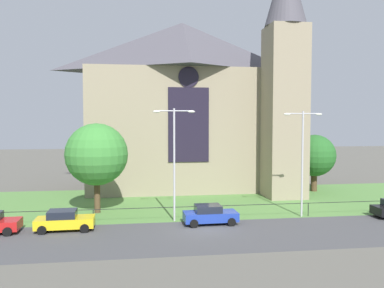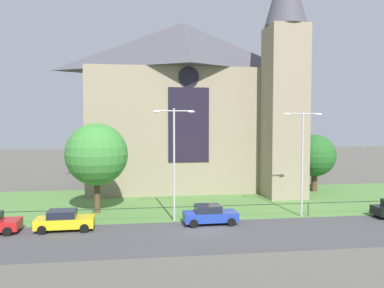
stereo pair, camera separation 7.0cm
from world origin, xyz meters
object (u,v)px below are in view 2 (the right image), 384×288
Objects in this scene: tree_left_near at (97,155)px; tree_right_far at (315,156)px; streetlamp_far at (302,151)px; parked_car_yellow at (64,220)px; parked_car_blue at (210,215)px; church_building at (189,103)px; streetlamp_near at (174,151)px.

tree_left_near reaches higher than tree_right_far.
streetlamp_far reaches higher than tree_left_near.
streetlamp_far is (-6.44, -11.31, 1.49)m from tree_right_far.
parked_car_yellow is at bearing -175.13° from streetlamp_far.
parked_car_blue is at bearing -139.09° from tree_right_far.
church_building is 19.71m from parked_car_blue.
streetlamp_near is at bearing -146.78° from tree_right_far.
tree_left_near is (-9.78, -12.11, -5.12)m from church_building.
tree_left_near is 1.86× the size of parked_car_blue.
tree_right_far is at bearing 60.33° from streetlamp_far.
parked_car_blue is at bearing -29.27° from tree_left_near.
tree_left_near is at bearing -162.45° from tree_right_far.
tree_left_near is 0.87× the size of streetlamp_near.
church_building reaches higher than tree_left_near.
streetlamp_far is 19.81m from parked_car_yellow.
tree_left_near is 1.21× the size of tree_right_far.
streetlamp_far is (10.83, 0.00, -0.10)m from streetlamp_near.
parked_car_yellow is at bearing -168.90° from streetlamp_near.
church_building reaches higher than tree_right_far.
parked_car_blue is (-8.15, -1.33, -4.86)m from streetlamp_far.
streetlamp_far is 2.10× the size of parked_car_yellow.
streetlamp_near is 2.14× the size of parked_car_yellow.
parked_car_yellow is at bearing -123.47° from church_building.
tree_left_near is 17.73m from streetlamp_far.
streetlamp_near is (-17.27, -11.31, 1.59)m from tree_right_far.
parked_car_yellow is at bearing -108.52° from tree_left_near.
parked_car_yellow is at bearing 179.98° from parked_car_blue.
streetlamp_near is at bearing 9.53° from parked_car_yellow.
streetlamp_near is 5.79m from parked_car_blue.
church_building reaches higher than streetlamp_near.
tree_left_near reaches higher than parked_car_yellow.
tree_left_near is 11.39m from parked_car_blue.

